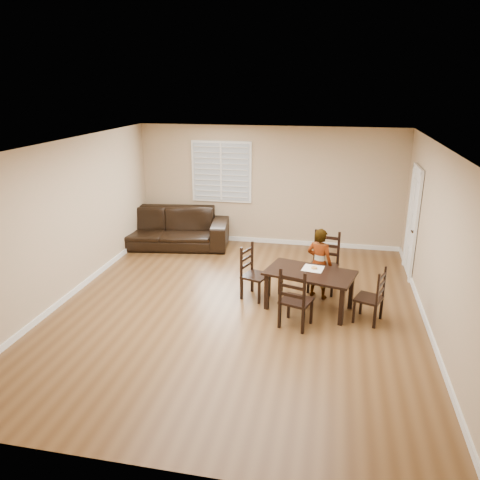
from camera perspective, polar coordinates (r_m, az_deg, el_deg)
name	(u,v)px	position (r m, az deg, el deg)	size (l,w,h in m)	color
ground	(238,309)	(7.89, -0.27, -8.40)	(7.00, 7.00, 0.00)	brown
room	(242,201)	(7.41, 0.26, 4.74)	(6.04, 7.04, 2.72)	tan
dining_table	(310,277)	(7.75, 8.51, -4.49)	(1.56, 1.12, 0.66)	black
chair_near	(325,263)	(8.61, 10.33, -2.77)	(0.56, 0.54, 1.08)	black
chair_far	(293,302)	(7.14, 6.51, -7.57)	(0.54, 0.52, 0.98)	black
chair_left	(250,273)	(8.17, 1.23, -4.08)	(0.52, 0.54, 0.95)	black
chair_right	(376,299)	(7.59, 16.23, -6.90)	(0.50, 0.51, 0.90)	black
child	(319,263)	(8.18, 9.64, -2.82)	(0.46, 0.30, 1.26)	gray
napkin	(313,268)	(7.86, 8.90, -3.45)	(0.33, 0.33, 0.00)	beige
donut	(314,267)	(7.84, 9.03, -3.32)	(0.10, 0.10, 0.04)	#D7974D
sofa	(163,228)	(10.87, -9.32, 1.50)	(2.95, 1.15, 0.86)	black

